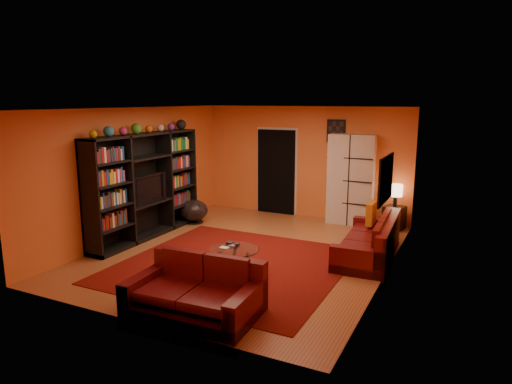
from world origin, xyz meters
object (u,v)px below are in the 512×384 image
at_px(storage_cabinet, 351,179).
at_px(table_lamp, 396,191).
at_px(coffee_table, 234,252).
at_px(side_table, 394,218).
at_px(sofa, 373,242).
at_px(tv, 146,189).
at_px(loveseat, 197,291).
at_px(bowl_chair, 194,211).
at_px(entertainment_unit, 146,186).

height_order(storage_cabinet, table_lamp, storage_cabinet).
height_order(coffee_table, side_table, side_table).
bearing_deg(storage_cabinet, sofa, -69.75).
xyz_separation_m(coffee_table, storage_cabinet, (0.88, 3.80, 0.64)).
xyz_separation_m(storage_cabinet, table_lamp, (0.98, -0.05, -0.17)).
height_order(tv, coffee_table, tv).
xyz_separation_m(tv, side_table, (4.39, 2.82, -0.76)).
height_order(loveseat, side_table, loveseat).
distance_m(bowl_chair, table_lamp, 4.45).
xyz_separation_m(tv, bowl_chair, (0.23, 1.35, -0.73)).
xyz_separation_m(entertainment_unit, sofa, (4.41, 0.73, -0.76)).
height_order(tv, bowl_chair, tv).
bearing_deg(side_table, entertainment_unit, -148.24).
bearing_deg(sofa, side_table, 85.95).
distance_m(loveseat, storage_cabinet, 5.30).
relative_size(storage_cabinet, side_table, 4.02).
height_order(tv, storage_cabinet, storage_cabinet).
relative_size(coffee_table, side_table, 1.60).
bearing_deg(table_lamp, entertainment_unit, -148.24).
bearing_deg(coffee_table, bowl_chair, 135.20).
xyz_separation_m(entertainment_unit, bowl_chair, (0.27, 1.28, -0.77)).
bearing_deg(side_table, tv, -147.33).
distance_m(storage_cabinet, side_table, 1.24).
xyz_separation_m(bowl_chair, table_lamp, (4.17, 1.47, 0.55)).
distance_m(tv, bowl_chair, 1.55).
bearing_deg(entertainment_unit, coffee_table, -21.27).
bearing_deg(side_table, sofa, -90.88).
bearing_deg(storage_cabinet, coffee_table, -107.53).
height_order(side_table, table_lamp, table_lamp).
height_order(sofa, bowl_chair, sofa).
xyz_separation_m(loveseat, storage_cabinet, (0.67, 5.21, 0.72)).
bearing_deg(storage_cabinet, loveseat, -101.74).
relative_size(sofa, loveseat, 1.27).
relative_size(side_table, table_lamp, 1.05).
bearing_deg(tv, side_table, -57.33).
distance_m(tv, table_lamp, 5.22).
relative_size(bowl_chair, side_table, 1.28).
relative_size(entertainment_unit, tv, 2.97).
bearing_deg(sofa, tv, -172.86).
xyz_separation_m(entertainment_unit, table_lamp, (4.44, 2.75, -0.21)).
distance_m(tv, side_table, 5.27).
distance_m(storage_cabinet, bowl_chair, 3.60).
distance_m(loveseat, bowl_chair, 4.47).
height_order(sofa, storage_cabinet, storage_cabinet).
relative_size(tv, storage_cabinet, 0.50).
height_order(entertainment_unit, side_table, entertainment_unit).
bearing_deg(loveseat, coffee_table, 5.95).
bearing_deg(loveseat, bowl_chair, 31.49).
xyz_separation_m(tv, sofa, (4.36, 0.79, -0.72)).
bearing_deg(sofa, storage_cabinet, 111.51).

